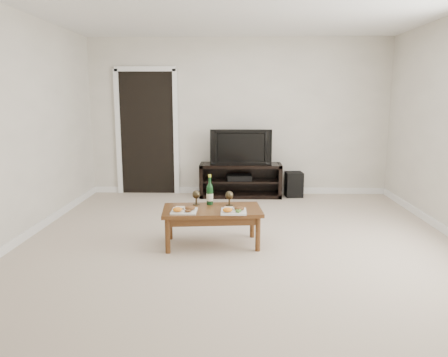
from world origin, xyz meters
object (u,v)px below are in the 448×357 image
Objects in this scene: television at (241,146)px; subwoofer at (294,184)px; coffee_table at (212,227)px; media_console at (240,180)px.

television is 1.09m from subwoofer.
coffee_table reaches higher than subwoofer.
coffee_table is at bearing -97.99° from media_console.
subwoofer is 0.38× the size of coffee_table.
media_console is 2.46m from coffee_table.
coffee_table is (-0.34, -2.44, -0.07)m from media_console.
coffee_table is at bearing -121.54° from subwoofer.
subwoofer is at bearing 63.38° from coffee_table.
television is 2.54m from coffee_table.
subwoofer is (0.89, 0.02, -0.07)m from media_console.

